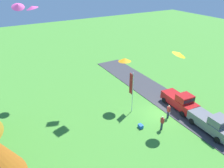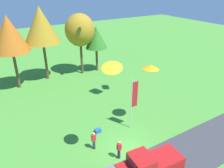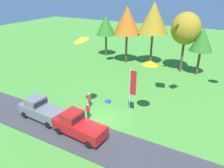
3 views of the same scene
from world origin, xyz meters
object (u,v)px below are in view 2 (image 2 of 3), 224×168
(person_beside_suv, at_px, (119,150))
(kite_delta_low_drifter, at_px, (151,67))
(tree_far_right, at_px, (80,30))
(kite_delta_topmost, at_px, (112,66))
(flag_banner, at_px, (134,98))
(tree_center_back, at_px, (9,34))
(tree_lone_near, at_px, (96,38))
(car_pickup_near_entrance, at_px, (148,165))
(tree_left_of_center, at_px, (41,25))
(person_watching_sky, at_px, (94,140))
(cooler_box, at_px, (98,131))

(person_beside_suv, bearing_deg, kite_delta_low_drifter, 28.10)
(tree_far_right, distance_m, kite_delta_topmost, 18.89)
(flag_banner, bearing_deg, tree_far_right, 84.10)
(person_beside_suv, bearing_deg, tree_far_right, 74.54)
(tree_center_back, xyz_separation_m, tree_lone_near, (11.92, 0.03, -1.93))
(car_pickup_near_entrance, height_order, flag_banner, flag_banner)
(tree_left_of_center, bearing_deg, person_watching_sky, -93.45)
(person_beside_suv, xyz_separation_m, cooler_box, (0.11, 3.83, -0.68))
(person_watching_sky, height_order, tree_left_of_center, tree_left_of_center)
(tree_center_back, relative_size, flag_banner, 1.85)
(car_pickup_near_entrance, height_order, person_beside_suv, car_pickup_near_entrance)
(tree_center_back, height_order, kite_delta_low_drifter, tree_center_back)
(person_watching_sky, bearing_deg, cooler_box, 53.06)
(car_pickup_near_entrance, bearing_deg, person_watching_sky, 112.74)
(cooler_box, bearing_deg, tree_left_of_center, 91.22)
(tree_left_of_center, bearing_deg, kite_delta_low_drifter, -71.51)
(flag_banner, distance_m, cooler_box, 4.63)
(kite_delta_topmost, height_order, kite_delta_low_drifter, kite_delta_topmost)
(tree_center_back, bearing_deg, person_beside_suv, -76.36)
(person_watching_sky, xyz_separation_m, cooler_box, (1.34, 1.78, -0.68))
(car_pickup_near_entrance, bearing_deg, flag_banner, 63.98)
(tree_far_right, bearing_deg, kite_delta_low_drifter, -89.42)
(tree_center_back, height_order, tree_left_of_center, tree_left_of_center)
(tree_left_of_center, distance_m, cooler_box, 16.90)
(cooler_box, xyz_separation_m, kite_delta_topmost, (-0.65, -3.61, 7.86))
(tree_lone_near, relative_size, flag_banner, 1.36)
(kite_delta_topmost, bearing_deg, person_beside_suv, -21.98)
(person_watching_sky, distance_m, flag_banner, 5.31)
(person_beside_suv, bearing_deg, cooler_box, 88.29)
(flag_banner, relative_size, kite_delta_topmost, 3.63)
(car_pickup_near_entrance, relative_size, tree_far_right, 0.57)
(tree_center_back, relative_size, kite_delta_topmost, 6.70)
(cooler_box, bearing_deg, person_beside_suv, -91.71)
(kite_delta_low_drifter, bearing_deg, kite_delta_topmost, -155.97)
(cooler_box, bearing_deg, kite_delta_topmost, -100.25)
(person_beside_suv, bearing_deg, kite_delta_topmost, 158.02)
(car_pickup_near_entrance, bearing_deg, tree_lone_near, 71.83)
(person_watching_sky, height_order, tree_far_right, tree_far_right)
(tree_center_back, relative_size, tree_left_of_center, 0.93)
(tree_far_right, relative_size, kite_delta_topmost, 6.35)
(person_watching_sky, relative_size, kite_delta_low_drifter, 1.11)
(flag_banner, xyz_separation_m, kite_delta_topmost, (-3.99, -2.64, 4.80))
(person_watching_sky, bearing_deg, kite_delta_topmost, -69.43)
(person_beside_suv, xyz_separation_m, kite_delta_topmost, (-0.54, 0.22, 7.19))
(car_pickup_near_entrance, distance_m, tree_far_right, 22.03)
(tree_left_of_center, relative_size, flag_banner, 1.99)
(car_pickup_near_entrance, relative_size, tree_center_back, 0.54)
(cooler_box, bearing_deg, tree_lone_near, 62.39)
(kite_delta_topmost, bearing_deg, tree_lone_near, 65.60)
(tree_lone_near, xyz_separation_m, flag_banner, (-4.10, -15.18, -2.05))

